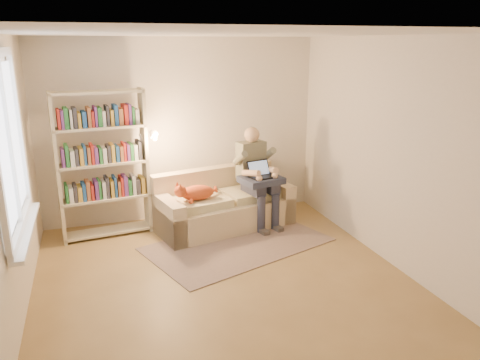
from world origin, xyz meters
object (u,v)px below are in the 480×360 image
object	(u,v)px
sofa	(223,207)
laptop	(260,173)
cat	(197,192)
person	(256,172)
bookshelf	(102,158)

from	to	relation	value
sofa	laptop	xyz separation A→B (m)	(0.48, -0.18, 0.50)
sofa	cat	size ratio (longest dim) A/B	3.06
person	laptop	xyz separation A→B (m)	(0.01, -0.13, 0.01)
laptop	sofa	bearing A→B (deg)	148.08
sofa	cat	distance (m)	0.57
person	cat	bearing A→B (deg)	178.34
person	laptop	distance (m)	0.13
cat	bookshelf	distance (m)	1.30
person	bookshelf	size ratio (longest dim) A/B	0.71
cat	sofa	bearing A→B (deg)	14.74
person	cat	xyz separation A→B (m)	(-0.89, -0.16, -0.16)
person	bookshelf	xyz separation A→B (m)	(-2.04, 0.24, 0.30)
sofa	bookshelf	world-z (taller)	bookshelf
sofa	laptop	world-z (taller)	laptop
person	bookshelf	world-z (taller)	bookshelf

